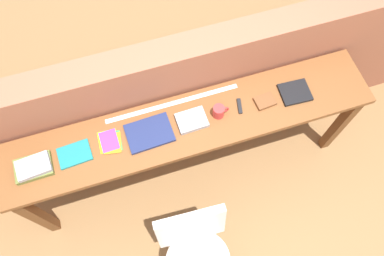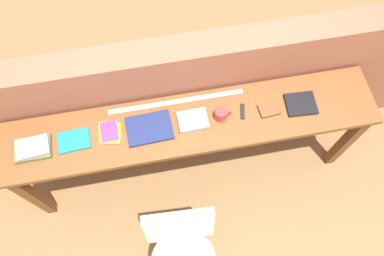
% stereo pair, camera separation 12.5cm
% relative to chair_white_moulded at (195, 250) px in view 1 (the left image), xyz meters
% --- Properties ---
extents(ground_plane, '(40.00, 40.00, 0.00)m').
position_rel_chair_white_moulded_xyz_m(ground_plane, '(0.19, 0.43, -0.53)').
color(ground_plane, olive).
extents(brick_wall_back, '(6.00, 0.20, 1.24)m').
position_rel_chair_white_moulded_xyz_m(brick_wall_back, '(0.19, 1.07, 0.09)').
color(brick_wall_back, '#9E5B42').
rests_on(brick_wall_back, ground).
extents(sideboard, '(2.50, 0.44, 0.88)m').
position_rel_chair_white_moulded_xyz_m(sideboard, '(0.19, 0.73, 0.21)').
color(sideboard, brown).
rests_on(sideboard, ground).
extents(chair_white_moulded, '(0.46, 0.48, 0.89)m').
position_rel_chair_white_moulded_xyz_m(chair_white_moulded, '(0.00, 0.00, 0.00)').
color(chair_white_moulded, silver).
rests_on(chair_white_moulded, ground).
extents(book_stack_leftmost, '(0.23, 0.17, 0.07)m').
position_rel_chair_white_moulded_xyz_m(book_stack_leftmost, '(-0.81, 0.72, 0.39)').
color(book_stack_leftmost, olive).
rests_on(book_stack_leftmost, sideboard).
extents(magazine_cycling, '(0.21, 0.16, 0.02)m').
position_rel_chair_white_moulded_xyz_m(magazine_cycling, '(-0.56, 0.74, 0.36)').
color(magazine_cycling, '#19757A').
rests_on(magazine_cycling, sideboard).
extents(pamphlet_pile_colourful, '(0.15, 0.18, 0.01)m').
position_rel_chair_white_moulded_xyz_m(pamphlet_pile_colourful, '(-0.33, 0.75, 0.36)').
color(pamphlet_pile_colourful, yellow).
rests_on(pamphlet_pile_colourful, sideboard).
extents(book_open_centre, '(0.30, 0.22, 0.02)m').
position_rel_chair_white_moulded_xyz_m(book_open_centre, '(-0.08, 0.73, 0.36)').
color(book_open_centre, navy).
rests_on(book_open_centre, sideboard).
extents(book_grey_hardcover, '(0.20, 0.15, 0.03)m').
position_rel_chair_white_moulded_xyz_m(book_grey_hardcover, '(0.21, 0.74, 0.37)').
color(book_grey_hardcover, '#9E9EA3').
rests_on(book_grey_hardcover, sideboard).
extents(mug, '(0.11, 0.08, 0.09)m').
position_rel_chair_white_moulded_xyz_m(mug, '(0.39, 0.73, 0.40)').
color(mug, red).
rests_on(mug, sideboard).
extents(multitool_folded, '(0.05, 0.11, 0.02)m').
position_rel_chair_white_moulded_xyz_m(multitool_folded, '(0.54, 0.74, 0.36)').
color(multitool_folded, black).
rests_on(multitool_folded, sideboard).
extents(leather_journal_brown, '(0.14, 0.11, 0.02)m').
position_rel_chair_white_moulded_xyz_m(leather_journal_brown, '(0.72, 0.73, 0.37)').
color(leather_journal_brown, brown).
rests_on(leather_journal_brown, sideboard).
extents(book_repair_rightmost, '(0.21, 0.18, 0.02)m').
position_rel_chair_white_moulded_xyz_m(book_repair_rightmost, '(0.94, 0.73, 0.36)').
color(book_repair_rightmost, black).
rests_on(book_repair_rightmost, sideboard).
extents(ruler_metal_back_edge, '(0.92, 0.03, 0.00)m').
position_rel_chair_white_moulded_xyz_m(ruler_metal_back_edge, '(0.12, 0.90, 0.35)').
color(ruler_metal_back_edge, silver).
rests_on(ruler_metal_back_edge, sideboard).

